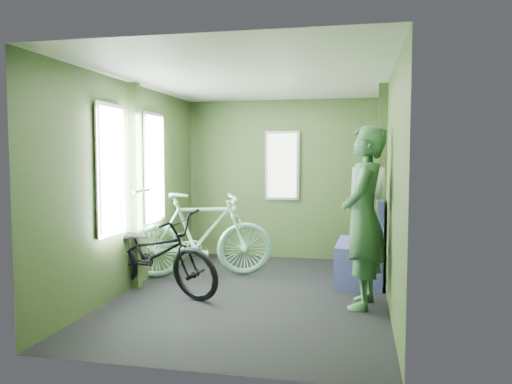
# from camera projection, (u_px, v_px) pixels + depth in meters

# --- Properties ---
(room) EXTENTS (4.00, 4.02, 2.31)m
(room) POSITION_uv_depth(u_px,v_px,m) (251.00, 161.00, 5.34)
(room) COLOR black
(room) RESTS_ON ground
(bicycle_black) EXTENTS (1.87, 1.32, 1.00)m
(bicycle_black) POSITION_uv_depth(u_px,v_px,m) (154.00, 294.00, 5.40)
(bicycle_black) COLOR black
(bicycle_black) RESTS_ON ground
(bicycle_mint) EXTENTS (1.89, 1.22, 1.13)m
(bicycle_mint) POSITION_uv_depth(u_px,v_px,m) (201.00, 278.00, 6.10)
(bicycle_mint) COLOR #86D4A2
(bicycle_mint) RESTS_ON ground
(passenger) EXTENTS (0.51, 0.72, 1.78)m
(passenger) POSITION_uv_depth(u_px,v_px,m) (364.00, 217.00, 4.87)
(passenger) COLOR #315A38
(passenger) RESTS_ON ground
(waste_box) EXTENTS (0.24, 0.33, 0.81)m
(waste_box) POSITION_uv_depth(u_px,v_px,m) (372.00, 248.00, 5.90)
(waste_box) COLOR slate
(waste_box) RESTS_ON ground
(bench_seat) EXTENTS (0.57, 0.97, 1.01)m
(bench_seat) POSITION_uv_depth(u_px,v_px,m) (362.00, 257.00, 5.88)
(bench_seat) COLOR navy
(bench_seat) RESTS_ON ground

